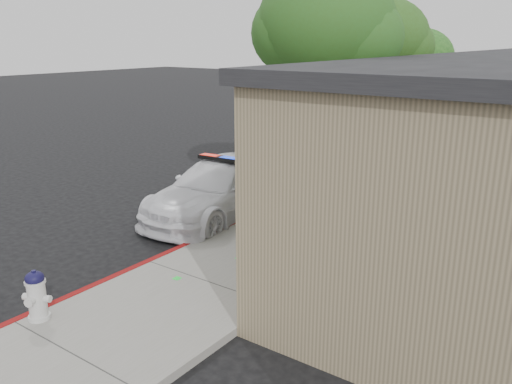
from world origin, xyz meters
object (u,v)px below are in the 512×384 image
object	(u,v)px
fire_hydrant	(36,295)
street_tree_near	(326,29)
street_tree_far	(420,60)
police_car	(220,188)
street_tree_mid	(382,42)

from	to	relation	value
fire_hydrant	street_tree_near	distance (m)	9.00
street_tree_far	police_car	bearing A→B (deg)	-99.06
street_tree_mid	street_tree_far	distance (m)	3.81
street_tree_far	street_tree_mid	bearing A→B (deg)	-90.29
fire_hydrant	street_tree_near	bearing A→B (deg)	58.78
fire_hydrant	street_tree_mid	size ratio (longest dim) A/B	0.15
police_car	street_tree_mid	bearing A→B (deg)	71.67
fire_hydrant	street_tree_mid	bearing A→B (deg)	63.79
police_car	street_tree_far	distance (m)	10.84
street_tree_mid	street_tree_near	bearing A→B (deg)	-83.58
police_car	street_tree_near	distance (m)	4.90
fire_hydrant	street_tree_near	xyz separation A→B (m)	(0.92, 7.87, 4.27)
police_car	street_tree_near	size ratio (longest dim) A/B	0.86
police_car	street_tree_near	bearing A→B (deg)	32.22
fire_hydrant	street_tree_near	size ratio (longest dim) A/B	0.14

